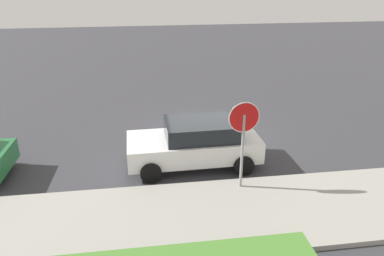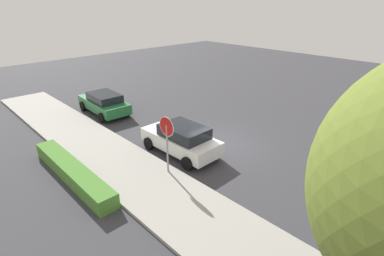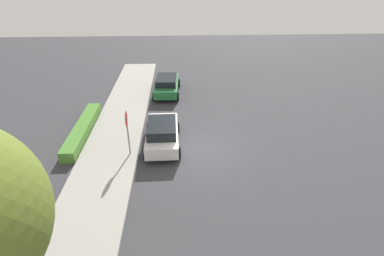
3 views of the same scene
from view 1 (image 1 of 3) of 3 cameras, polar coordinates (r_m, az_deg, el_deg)
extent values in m
plane|color=#38383D|center=(14.34, 1.56, -1.17)|extent=(60.00, 60.00, 0.00)
cube|color=#9E9B93|center=(9.99, 6.52, -12.80)|extent=(32.00, 3.13, 0.14)
cylinder|color=gray|center=(10.47, 7.63, -3.96)|extent=(0.08, 0.08, 2.35)
cylinder|color=white|center=(10.02, 7.96, 1.61)|extent=(0.86, 0.05, 0.86)
cylinder|color=red|center=(10.02, 7.96, 1.61)|extent=(0.81, 0.06, 0.81)
cube|color=white|center=(12.00, 0.21, -2.88)|extent=(4.21, 1.84, 0.67)
cube|color=black|center=(11.79, 1.51, -0.15)|extent=(2.31, 1.60, 0.54)
cylinder|color=black|center=(11.25, -6.27, -6.79)|extent=(0.64, 0.23, 0.64)
cylinder|color=black|center=(12.81, -6.73, -2.87)|extent=(0.64, 0.23, 0.64)
cylinder|color=black|center=(11.68, 7.85, -5.66)|extent=(0.64, 0.23, 0.64)
cylinder|color=black|center=(13.19, 5.69, -2.02)|extent=(0.64, 0.23, 0.64)
camera|label=2|loc=(11.81, 76.10, 12.10)|focal=28.00mm
camera|label=3|loc=(20.35, 51.80, 24.74)|focal=28.00mm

